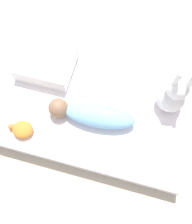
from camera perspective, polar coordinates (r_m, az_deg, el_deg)
The scene contains 6 objects.
ground_plane at distance 1.66m, azimuth -0.75°, elevation -1.37°, with size 12.00×12.00×0.00m, color #B2A893.
bed_mattress at distance 1.59m, azimuth -0.78°, elevation -0.53°, with size 1.34×0.79×0.14m.
swaddled_baby at distance 1.45m, azimuth -1.25°, elevation -0.55°, with size 0.59×0.20×0.14m.
pillow at distance 1.68m, azimuth -12.90°, elevation 12.45°, with size 0.39×0.34×0.12m.
bunny_plush at distance 1.50m, azimuth 19.45°, elevation 4.11°, with size 0.19×0.19×0.39m.
turtle_plush at distance 1.53m, azimuth -18.81°, elevation -4.31°, with size 0.17×0.12×0.07m.
Camera 1 is at (-0.16, 0.53, 1.56)m, focal length 35.00 mm.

